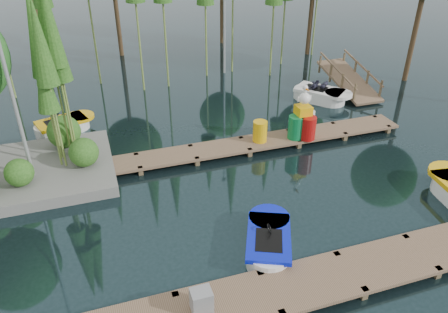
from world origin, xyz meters
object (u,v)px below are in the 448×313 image
object	(u,v)px
utility_cabinet	(201,301)
drum_cluster	(303,122)
boat_blue	(268,242)
boat_yellow_far	(63,126)
yellow_barrel	(260,131)

from	to	relation	value
utility_cabinet	drum_cluster	bearing A→B (deg)	48.71
boat_blue	boat_yellow_far	distance (m)	10.53
utility_cabinet	drum_cluster	distance (m)	9.12
utility_cabinet	yellow_barrel	size ratio (longest dim) A/B	0.71
boat_yellow_far	yellow_barrel	world-z (taller)	boat_yellow_far
boat_yellow_far	boat_blue	bearing A→B (deg)	-59.29
boat_yellow_far	drum_cluster	distance (m)	9.72
boat_blue	boat_yellow_far	bearing A→B (deg)	143.43
drum_cluster	yellow_barrel	bearing A→B (deg)	174.85
boat_yellow_far	yellow_barrel	xyz separation A→B (m)	(7.12, -3.81, 0.44)
boat_yellow_far	yellow_barrel	distance (m)	8.09
utility_cabinet	yellow_barrel	xyz separation A→B (m)	(4.28, 7.00, 0.12)
boat_blue	utility_cabinet	size ratio (longest dim) A/B	4.90
boat_yellow_far	utility_cabinet	xyz separation A→B (m)	(2.84, -10.81, 0.32)
utility_cabinet	boat_yellow_far	bearing A→B (deg)	104.72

